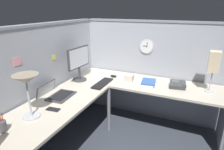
{
  "coord_description": "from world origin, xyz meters",
  "views": [
    {
      "loc": [
        -2.11,
        -0.91,
        1.76
      ],
      "look_at": [
        0.07,
        0.07,
        0.92
      ],
      "focal_mm": 31.14,
      "sensor_mm": 36.0,
      "label": 1
    }
  ],
  "objects_px": {
    "monitor": "(79,61)",
    "tissue_box": "(129,78)",
    "computer_mouse": "(113,76)",
    "pen_cup": "(2,126)",
    "cell_phone": "(53,109)",
    "desk_lamp_paper": "(214,63)",
    "keyboard": "(102,83)",
    "wall_clock": "(147,47)",
    "laptop": "(55,94)",
    "office_phone": "(178,85)",
    "book_stack": "(148,83)",
    "desk_lamp_dome": "(26,83)"
  },
  "relations": [
    {
      "from": "monitor",
      "to": "laptop",
      "type": "height_order",
      "value": "monitor"
    },
    {
      "from": "monitor",
      "to": "pen_cup",
      "type": "distance_m",
      "value": 1.38
    },
    {
      "from": "computer_mouse",
      "to": "cell_phone",
      "type": "height_order",
      "value": "computer_mouse"
    },
    {
      "from": "desk_lamp_dome",
      "to": "pen_cup",
      "type": "relative_size",
      "value": 2.47
    },
    {
      "from": "keyboard",
      "to": "cell_phone",
      "type": "xyz_separation_m",
      "value": [
        -0.87,
        0.15,
        -0.01
      ]
    },
    {
      "from": "pen_cup",
      "to": "cell_phone",
      "type": "bearing_deg",
      "value": -17.3
    },
    {
      "from": "office_phone",
      "to": "cell_phone",
      "type": "bearing_deg",
      "value": 135.9
    },
    {
      "from": "computer_mouse",
      "to": "pen_cup",
      "type": "xyz_separation_m",
      "value": [
        -1.68,
        0.32,
        0.04
      ]
    },
    {
      "from": "office_phone",
      "to": "book_stack",
      "type": "xyz_separation_m",
      "value": [
        -0.04,
        0.4,
        -0.02
      ]
    },
    {
      "from": "office_phone",
      "to": "computer_mouse",
      "type": "bearing_deg",
      "value": 88.63
    },
    {
      "from": "monitor",
      "to": "keyboard",
      "type": "xyz_separation_m",
      "value": [
        -0.0,
        -0.38,
        -0.28
      ]
    },
    {
      "from": "keyboard",
      "to": "monitor",
      "type": "bearing_deg",
      "value": 89.7
    },
    {
      "from": "monitor",
      "to": "cell_phone",
      "type": "bearing_deg",
      "value": -165.2
    },
    {
      "from": "pen_cup",
      "to": "desk_lamp_paper",
      "type": "height_order",
      "value": "desk_lamp_paper"
    },
    {
      "from": "desk_lamp_dome",
      "to": "wall_clock",
      "type": "xyz_separation_m",
      "value": [
        1.72,
        -0.69,
        0.09
      ]
    },
    {
      "from": "laptop",
      "to": "keyboard",
      "type": "height_order",
      "value": "laptop"
    },
    {
      "from": "pen_cup",
      "to": "desk_lamp_paper",
      "type": "relative_size",
      "value": 0.34
    },
    {
      "from": "laptop",
      "to": "pen_cup",
      "type": "height_order",
      "value": "pen_cup"
    },
    {
      "from": "monitor",
      "to": "book_stack",
      "type": "relative_size",
      "value": 1.68
    },
    {
      "from": "keyboard",
      "to": "book_stack",
      "type": "bearing_deg",
      "value": -65.99
    },
    {
      "from": "tissue_box",
      "to": "cell_phone",
      "type": "bearing_deg",
      "value": 158.86
    },
    {
      "from": "keyboard",
      "to": "cell_phone",
      "type": "distance_m",
      "value": 0.88
    },
    {
      "from": "cell_phone",
      "to": "wall_clock",
      "type": "bearing_deg",
      "value": -27.8
    },
    {
      "from": "keyboard",
      "to": "desk_lamp_paper",
      "type": "xyz_separation_m",
      "value": [
        0.33,
        -1.38,
        0.37
      ]
    },
    {
      "from": "cell_phone",
      "to": "office_phone",
      "type": "relative_size",
      "value": 0.63
    },
    {
      "from": "monitor",
      "to": "tissue_box",
      "type": "bearing_deg",
      "value": -67.05
    },
    {
      "from": "book_stack",
      "to": "wall_clock",
      "type": "height_order",
      "value": "wall_clock"
    },
    {
      "from": "monitor",
      "to": "desk_lamp_paper",
      "type": "xyz_separation_m",
      "value": [
        0.33,
        -1.75,
        0.09
      ]
    },
    {
      "from": "desk_lamp_dome",
      "to": "wall_clock",
      "type": "bearing_deg",
      "value": -21.96
    },
    {
      "from": "keyboard",
      "to": "desk_lamp_dome",
      "type": "relative_size",
      "value": 0.97
    },
    {
      "from": "pen_cup",
      "to": "desk_lamp_paper",
      "type": "distance_m",
      "value": 2.4
    },
    {
      "from": "office_phone",
      "to": "book_stack",
      "type": "distance_m",
      "value": 0.4
    },
    {
      "from": "wall_clock",
      "to": "laptop",
      "type": "bearing_deg",
      "value": 146.47
    },
    {
      "from": "laptop",
      "to": "book_stack",
      "type": "bearing_deg",
      "value": -48.83
    },
    {
      "from": "desk_lamp_paper",
      "to": "monitor",
      "type": "bearing_deg",
      "value": 100.73
    },
    {
      "from": "keyboard",
      "to": "pen_cup",
      "type": "distance_m",
      "value": 1.38
    },
    {
      "from": "laptop",
      "to": "wall_clock",
      "type": "distance_m",
      "value": 1.53
    },
    {
      "from": "monitor",
      "to": "cell_phone",
      "type": "relative_size",
      "value": 3.47
    },
    {
      "from": "keyboard",
      "to": "tissue_box",
      "type": "xyz_separation_m",
      "value": [
        0.29,
        -0.3,
        0.03
      ]
    },
    {
      "from": "computer_mouse",
      "to": "wall_clock",
      "type": "xyz_separation_m",
      "value": [
        0.32,
        -0.42,
        0.44
      ]
    },
    {
      "from": "monitor",
      "to": "tissue_box",
      "type": "distance_m",
      "value": 0.78
    },
    {
      "from": "desk_lamp_dome",
      "to": "office_phone",
      "type": "bearing_deg",
      "value": -42.11
    },
    {
      "from": "book_stack",
      "to": "laptop",
      "type": "bearing_deg",
      "value": 131.17
    },
    {
      "from": "cell_phone",
      "to": "office_phone",
      "type": "height_order",
      "value": "office_phone"
    },
    {
      "from": "computer_mouse",
      "to": "office_phone",
      "type": "xyz_separation_m",
      "value": [
        -0.02,
        -0.97,
        0.02
      ]
    },
    {
      "from": "office_phone",
      "to": "tissue_box",
      "type": "height_order",
      "value": "office_phone"
    },
    {
      "from": "cell_phone",
      "to": "book_stack",
      "type": "height_order",
      "value": "book_stack"
    },
    {
      "from": "laptop",
      "to": "desk_lamp_dome",
      "type": "bearing_deg",
      "value": -166.25
    },
    {
      "from": "cell_phone",
      "to": "book_stack",
      "type": "distance_m",
      "value": 1.35
    },
    {
      "from": "desk_lamp_dome",
      "to": "cell_phone",
      "type": "distance_m",
      "value": 0.42
    }
  ]
}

